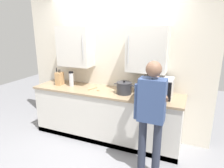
# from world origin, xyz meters

# --- Properties ---
(ground_plane) EXTENTS (9.77, 9.77, 0.00)m
(ground_plane) POSITION_xyz_m (0.00, 0.00, 0.00)
(ground_plane) COLOR gray
(back_wall_tiled) EXTENTS (3.57, 0.44, 2.63)m
(back_wall_tiled) POSITION_xyz_m (-0.00, 1.20, 1.40)
(back_wall_tiled) COLOR beige
(back_wall_tiled) RESTS_ON ground_plane
(counter_unit) EXTENTS (2.70, 0.65, 0.92)m
(counter_unit) POSITION_xyz_m (0.00, 0.89, 0.46)
(counter_unit) COLOR beige
(counter_unit) RESTS_ON ground_plane
(microwave_oven) EXTENTS (0.50, 0.70, 0.31)m
(microwave_oven) POSITION_xyz_m (0.86, 0.92, 1.07)
(microwave_oven) COLOR #B7BABF
(microwave_oven) RESTS_ON counter_unit
(thermos_flask) EXTENTS (0.09, 0.09, 0.28)m
(thermos_flask) POSITION_xyz_m (-0.71, 0.89, 1.06)
(thermos_flask) COLOR #B7BABF
(thermos_flask) RESTS_ON counter_unit
(wooden_spoon) EXTENTS (0.21, 0.21, 0.02)m
(wooden_spoon) POSITION_xyz_m (-0.18, 0.86, 0.93)
(wooden_spoon) COLOR tan
(wooden_spoon) RESTS_ON counter_unit
(stock_pot) EXTENTS (0.35, 0.26, 0.23)m
(stock_pot) POSITION_xyz_m (0.36, 0.86, 1.02)
(stock_pot) COLOR #2D2D33
(stock_pot) RESTS_ON counter_unit
(knife_block) EXTENTS (0.11, 0.15, 0.34)m
(knife_block) POSITION_xyz_m (-0.97, 0.88, 1.04)
(knife_block) COLOR tan
(knife_block) RESTS_ON counter_unit
(person_figure) EXTENTS (0.44, 0.52, 1.61)m
(person_figure) POSITION_xyz_m (0.96, 0.23, 0.96)
(person_figure) COLOR #282D3D
(person_figure) RESTS_ON ground_plane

